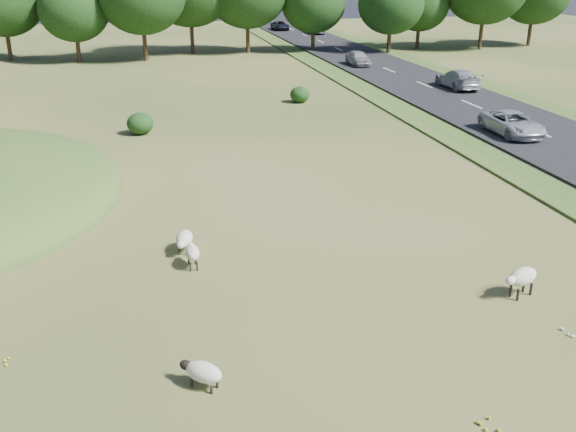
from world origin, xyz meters
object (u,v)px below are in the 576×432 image
object	(u,v)px
car_3	(458,79)
car_4	(358,58)
sheep_2	(522,277)
car_0	(512,123)
car_2	(316,29)
sheep_1	(184,239)
car_1	(280,26)
sheep_0	(192,253)
sheep_3	(203,372)

from	to	relation	value
car_3	car_4	xyz separation A→B (m)	(-3.80, 13.46, -0.04)
sheep_2	car_0	xyz separation A→B (m)	(10.05, 17.35, 0.24)
sheep_2	car_2	bearing A→B (deg)	-121.59
sheep_1	car_3	bearing A→B (deg)	153.88
sheep_1	car_3	world-z (taller)	car_3
car_3	car_4	distance (m)	13.98
sheep_1	car_1	bearing A→B (deg)	-178.65
sheep_0	car_1	xyz separation A→B (m)	(19.74, 76.90, 0.34)
sheep_3	car_2	size ratio (longest dim) A/B	0.24
sheep_2	car_4	bearing A→B (deg)	-123.65
car_0	car_2	size ratio (longest dim) A/B	0.98
car_2	car_4	world-z (taller)	car_2
sheep_1	sheep_3	xyz separation A→B (m)	(-0.17, -8.03, -0.04)
car_2	sheep_0	bearing A→B (deg)	71.58
sheep_2	sheep_3	xyz separation A→B (m)	(-10.04, -2.38, -0.23)
sheep_2	sheep_3	distance (m)	10.32
sheep_1	car_4	xyz separation A→B (m)	(19.92, 39.58, 0.47)
sheep_0	sheep_1	size ratio (longest dim) A/B	0.79
car_2	car_3	bearing A→B (deg)	90.00
sheep_0	car_2	size ratio (longest dim) A/B	0.23
sheep_0	sheep_2	distance (m)	10.61
car_0	car_2	distance (m)	57.78
sheep_0	sheep_3	size ratio (longest dim) A/B	0.94
car_0	car_3	size ratio (longest dim) A/B	0.94
sheep_0	sheep_3	distance (m)	6.71
car_3	sheep_2	bearing A→B (deg)	66.45
sheep_3	car_3	size ratio (longest dim) A/B	0.23
car_4	sheep_0	bearing A→B (deg)	-115.76
car_0	sheep_0	bearing A→B (deg)	-146.57
sheep_2	car_1	bearing A→B (deg)	-118.18
sheep_1	sheep_2	world-z (taller)	sheep_2
sheep_0	sheep_1	world-z (taller)	sheep_0
sheep_3	sheep_2	bearing A→B (deg)	-126.29
sheep_3	sheep_0	bearing A→B (deg)	-52.56
sheep_1	sheep_2	size ratio (longest dim) A/B	1.00
sheep_0	car_3	bearing A→B (deg)	-41.44
sheep_3	car_2	distance (m)	80.99
sheep_2	sheep_1	bearing A→B (deg)	-50.91
sheep_1	car_4	world-z (taller)	car_4
sheep_0	car_4	distance (m)	45.43
sheep_1	sheep_2	xyz separation A→B (m)	(9.87, -5.65, 0.19)
car_4	sheep_3	bearing A→B (deg)	-112.87
car_0	car_4	bearing A→B (deg)	90.00
car_1	car_4	size ratio (longest dim) A/B	1.12
sheep_0	car_3	world-z (taller)	car_3
sheep_3	car_2	xyz separation A→B (m)	(23.89, 77.39, 0.51)
sheep_3	car_0	xyz separation A→B (m)	(20.09, 19.73, 0.47)
sheep_2	car_3	world-z (taller)	car_3
car_3	car_4	bearing A→B (deg)	-74.23
car_4	car_2	bearing A→B (deg)	82.73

